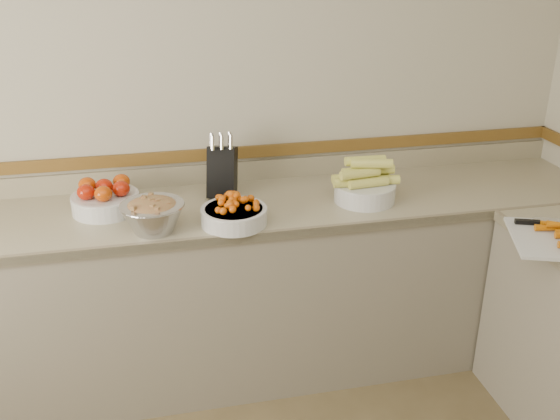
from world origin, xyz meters
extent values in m
plane|color=#B1AA92|center=(0.00, 2.00, 1.30)|extent=(4.00, 0.00, 4.00)
cube|color=gray|center=(0.00, 1.68, 0.88)|extent=(4.00, 0.65, 0.04)
cube|color=gray|center=(0.00, 1.68, 0.43)|extent=(4.00, 0.63, 0.86)
cube|color=#73664D|center=(0.00, 1.36, 0.88)|extent=(4.00, 0.02, 0.04)
cube|color=gray|center=(0.00, 1.99, 0.95)|extent=(4.00, 0.02, 0.10)
cube|color=brown|center=(0.00, 1.99, 1.05)|extent=(4.00, 0.02, 0.06)
cube|color=black|center=(0.17, 1.80, 1.02)|extent=(0.17, 0.19, 0.26)
cylinder|color=silver|center=(0.13, 1.77, 1.18)|extent=(0.03, 0.04, 0.07)
cylinder|color=silver|center=(0.17, 1.77, 1.18)|extent=(0.03, 0.04, 0.07)
cylinder|color=silver|center=(0.21, 1.77, 1.18)|extent=(0.03, 0.04, 0.07)
cylinder|color=silver|center=(0.13, 1.80, 1.18)|extent=(0.03, 0.04, 0.07)
cylinder|color=silver|center=(0.17, 1.80, 1.18)|extent=(0.03, 0.04, 0.07)
cylinder|color=silver|center=(0.21, 1.80, 1.18)|extent=(0.03, 0.04, 0.07)
cylinder|color=silver|center=(0.13, 1.82, 1.18)|extent=(0.03, 0.04, 0.07)
cylinder|color=silver|center=(0.17, 1.82, 1.18)|extent=(0.03, 0.04, 0.07)
cylinder|color=silver|center=(0.21, 1.82, 1.18)|extent=(0.03, 0.04, 0.07)
cylinder|color=silver|center=(-0.37, 1.73, 0.94)|extent=(0.30, 0.30, 0.08)
torus|color=silver|center=(-0.37, 1.73, 0.97)|extent=(0.30, 0.30, 0.01)
cylinder|color=white|center=(-0.37, 1.73, 0.97)|extent=(0.27, 0.27, 0.01)
ellipsoid|color=#A61A06|center=(-0.45, 1.69, 1.01)|extent=(0.08, 0.08, 0.07)
ellipsoid|color=#B53C06|center=(-0.37, 1.66, 1.01)|extent=(0.08, 0.08, 0.07)
ellipsoid|color=#A61A06|center=(-0.30, 1.70, 1.01)|extent=(0.08, 0.08, 0.07)
ellipsoid|color=#B53C06|center=(-0.45, 1.78, 1.01)|extent=(0.08, 0.08, 0.07)
ellipsoid|color=#A61A06|center=(-0.37, 1.75, 1.01)|extent=(0.08, 0.08, 0.07)
ellipsoid|color=#B53C06|center=(-0.30, 1.79, 1.01)|extent=(0.08, 0.08, 0.07)
cylinder|color=silver|center=(0.17, 1.47, 0.94)|extent=(0.29, 0.29, 0.07)
torus|color=silver|center=(0.17, 1.47, 0.97)|extent=(0.29, 0.29, 0.01)
cylinder|color=white|center=(0.17, 1.47, 0.97)|extent=(0.25, 0.25, 0.01)
sphere|color=#BC4A06|center=(0.19, 1.48, 1.03)|extent=(0.03, 0.03, 0.03)
sphere|color=#BC4A06|center=(0.12, 1.43, 1.01)|extent=(0.03, 0.03, 0.03)
sphere|color=#BC4A06|center=(0.12, 1.52, 1.00)|extent=(0.03, 0.03, 0.03)
sphere|color=#BC4A06|center=(0.19, 1.50, 1.02)|extent=(0.03, 0.03, 0.03)
sphere|color=#BC4A06|center=(0.16, 1.40, 1.00)|extent=(0.03, 0.03, 0.03)
sphere|color=#BC4A06|center=(0.20, 1.40, 1.00)|extent=(0.03, 0.03, 0.03)
sphere|color=#BC4A06|center=(0.21, 1.49, 1.02)|extent=(0.03, 0.03, 0.03)
sphere|color=#BC4A06|center=(0.22, 1.49, 1.01)|extent=(0.03, 0.03, 0.03)
sphere|color=#BC4A06|center=(0.19, 1.47, 1.02)|extent=(0.03, 0.03, 0.03)
sphere|color=#BC4A06|center=(0.22, 1.46, 1.02)|extent=(0.03, 0.03, 0.03)
sphere|color=#BC4A06|center=(0.14, 1.45, 1.03)|extent=(0.03, 0.03, 0.03)
sphere|color=#BC4A06|center=(0.14, 1.47, 1.02)|extent=(0.03, 0.03, 0.03)
sphere|color=#BC4A06|center=(0.14, 1.42, 1.01)|extent=(0.03, 0.03, 0.03)
sphere|color=#BC4A06|center=(0.17, 1.50, 1.03)|extent=(0.03, 0.03, 0.03)
sphere|color=#BC4A06|center=(0.23, 1.53, 1.01)|extent=(0.03, 0.03, 0.03)
sphere|color=#BC4A06|center=(0.14, 1.49, 1.03)|extent=(0.03, 0.03, 0.03)
sphere|color=#BC4A06|center=(0.15, 1.42, 1.01)|extent=(0.03, 0.03, 0.03)
sphere|color=#BC4A06|center=(0.18, 1.37, 1.00)|extent=(0.03, 0.03, 0.03)
sphere|color=#BC4A06|center=(0.17, 1.52, 1.02)|extent=(0.03, 0.03, 0.03)
sphere|color=#BC4A06|center=(0.12, 1.48, 1.02)|extent=(0.03, 0.03, 0.03)
sphere|color=#BC4A06|center=(0.19, 1.47, 1.03)|extent=(0.03, 0.03, 0.03)
sphere|color=#BC4A06|center=(0.20, 1.47, 1.03)|extent=(0.03, 0.03, 0.03)
sphere|color=#BC4A06|center=(0.11, 1.41, 1.00)|extent=(0.03, 0.03, 0.03)
sphere|color=#BC4A06|center=(0.14, 1.51, 1.02)|extent=(0.03, 0.03, 0.03)
sphere|color=#BC4A06|center=(0.17, 1.45, 1.02)|extent=(0.03, 0.03, 0.03)
sphere|color=#BC4A06|center=(0.10, 1.53, 1.00)|extent=(0.03, 0.03, 0.03)
sphere|color=#BC4A06|center=(0.13, 1.43, 1.01)|extent=(0.03, 0.03, 0.03)
sphere|color=#BC4A06|center=(0.18, 1.48, 1.03)|extent=(0.03, 0.03, 0.03)
sphere|color=#BC4A06|center=(0.10, 1.41, 1.00)|extent=(0.03, 0.03, 0.03)
sphere|color=#BC4A06|center=(0.14, 1.56, 1.00)|extent=(0.03, 0.03, 0.03)
sphere|color=#BC4A06|center=(0.14, 1.40, 1.00)|extent=(0.03, 0.03, 0.03)
sphere|color=#BC4A06|center=(0.10, 1.51, 1.00)|extent=(0.03, 0.03, 0.03)
sphere|color=#BC4A06|center=(0.12, 1.55, 1.00)|extent=(0.03, 0.03, 0.03)
sphere|color=#BC4A06|center=(0.13, 1.49, 1.01)|extent=(0.03, 0.03, 0.03)
sphere|color=#BC4A06|center=(0.17, 1.48, 1.03)|extent=(0.03, 0.03, 0.03)
sphere|color=#BC4A06|center=(0.21, 1.47, 1.02)|extent=(0.03, 0.03, 0.03)
sphere|color=#BC4A06|center=(0.12, 1.44, 1.01)|extent=(0.03, 0.03, 0.03)
sphere|color=#BC4A06|center=(0.10, 1.45, 1.00)|extent=(0.03, 0.03, 0.03)
sphere|color=#BC4A06|center=(0.16, 1.47, 1.03)|extent=(0.03, 0.03, 0.03)
cylinder|color=silver|center=(0.81, 1.60, 0.94)|extent=(0.29, 0.29, 0.09)
torus|color=silver|center=(0.81, 1.60, 0.98)|extent=(0.29, 0.29, 0.01)
cylinder|color=#C7C453|center=(0.75, 1.58, 1.01)|extent=(0.19, 0.05, 0.04)
cylinder|color=#C7C453|center=(0.81, 1.55, 1.01)|extent=(0.19, 0.06, 0.04)
cylinder|color=#C7C453|center=(0.87, 1.58, 1.01)|extent=(0.20, 0.08, 0.04)
cylinder|color=#C7C453|center=(0.76, 1.63, 1.01)|extent=(0.19, 0.05, 0.04)
cylinder|color=#C7C453|center=(0.85, 1.64, 1.01)|extent=(0.20, 0.09, 0.04)
cylinder|color=#C7C453|center=(0.79, 1.60, 1.05)|extent=(0.19, 0.05, 0.04)
cylinder|color=#C7C453|center=(0.85, 1.61, 1.05)|extent=(0.20, 0.07, 0.04)
cylinder|color=#C7C453|center=(0.82, 1.62, 1.09)|extent=(0.19, 0.05, 0.04)
cylinder|color=#C7C453|center=(0.77, 1.57, 1.05)|extent=(0.20, 0.07, 0.04)
cylinder|color=#C7C453|center=(0.83, 1.58, 1.09)|extent=(0.20, 0.09, 0.04)
cylinder|color=#B2B2BA|center=(-0.17, 1.47, 0.96)|extent=(0.27, 0.27, 0.12)
torus|color=#B2B2BA|center=(-0.17, 1.47, 1.02)|extent=(0.27, 0.27, 0.01)
ellipsoid|color=maroon|center=(-0.17, 1.47, 1.01)|extent=(0.22, 0.22, 0.07)
cube|color=maroon|center=(-0.17, 1.41, 1.04)|extent=(0.03, 0.03, 0.02)
cube|color=#6F9F4D|center=(-0.14, 1.46, 1.04)|extent=(0.02, 0.02, 0.02)
cube|color=maroon|center=(-0.15, 1.47, 1.03)|extent=(0.02, 0.02, 0.02)
cube|color=#6F9F4D|center=(-0.19, 1.42, 1.03)|extent=(0.02, 0.02, 0.02)
cube|color=maroon|center=(-0.10, 1.44, 1.03)|extent=(0.02, 0.02, 0.02)
cube|color=#6F9F4D|center=(-0.20, 1.50, 1.04)|extent=(0.02, 0.02, 0.02)
cube|color=maroon|center=(-0.24, 1.42, 1.04)|extent=(0.03, 0.03, 0.02)
cube|color=#6F9F4D|center=(-0.17, 1.47, 1.04)|extent=(0.02, 0.02, 0.02)
cube|color=maroon|center=(-0.15, 1.49, 1.03)|extent=(0.02, 0.02, 0.02)
cube|color=#6F9F4D|center=(-0.24, 1.46, 1.03)|extent=(0.03, 0.03, 0.02)
cube|color=maroon|center=(-0.17, 1.56, 1.03)|extent=(0.02, 0.02, 0.02)
cube|color=#6F9F4D|center=(-0.17, 1.47, 1.04)|extent=(0.02, 0.02, 0.02)
cube|color=maroon|center=(-0.15, 1.39, 1.03)|extent=(0.02, 0.02, 0.02)
cube|color=#6F9F4D|center=(-0.15, 1.45, 1.04)|extent=(0.02, 0.02, 0.02)
cone|color=#BC5E06|center=(1.50, 1.10, 0.93)|extent=(0.19, 0.09, 0.03)
cube|color=silver|center=(1.54, 1.16, 0.92)|extent=(0.20, 0.10, 0.00)
cube|color=black|center=(1.39, 1.16, 0.93)|extent=(0.11, 0.06, 0.02)
camera|label=1|loc=(-0.16, -0.97, 2.04)|focal=40.00mm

